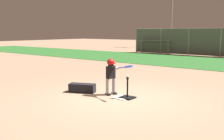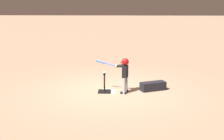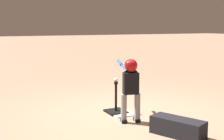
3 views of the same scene
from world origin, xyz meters
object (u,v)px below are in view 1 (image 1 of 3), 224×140
at_px(bleachers_far_left, 161,46).
at_px(batter_child, 112,72).
at_px(equipment_bag, 82,88).
at_px(batting_tee, 127,95).
at_px(baseball, 128,76).

bearing_deg(bleachers_far_left, batter_child, -67.95).
distance_m(bleachers_far_left, equipment_bag, 16.54).
bearing_deg(batter_child, batting_tee, -3.69).
relative_size(batting_tee, equipment_bag, 0.74).
bearing_deg(baseball, batter_child, 176.31).
bearing_deg(bleachers_far_left, batting_tee, -66.04).
bearing_deg(batting_tee, batter_child, 176.31).
bearing_deg(batting_tee, bleachers_far_left, 113.96).
bearing_deg(batter_child, bleachers_far_left, 112.05).
xyz_separation_m(batting_tee, equipment_bag, (-1.59, -0.26, 0.05)).
xyz_separation_m(batter_child, baseball, (0.62, -0.04, -0.06)).
bearing_deg(batter_child, baseball, -3.69).
xyz_separation_m(batting_tee, bleachers_far_left, (-6.85, 15.41, 0.49)).
distance_m(batter_child, equipment_bag, 1.16).
height_order(baseball, bleachers_far_left, bleachers_far_left).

